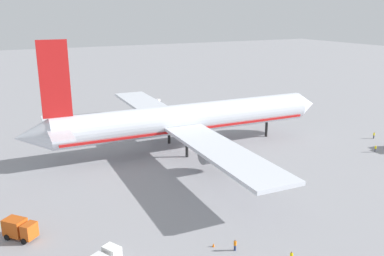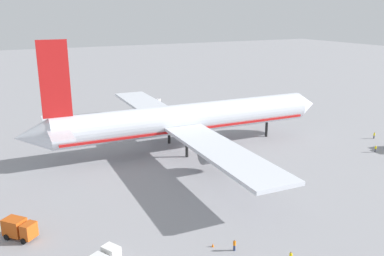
% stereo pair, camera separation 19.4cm
% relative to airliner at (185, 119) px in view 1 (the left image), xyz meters
% --- Properties ---
extents(ground_plane, '(600.00, 600.00, 0.00)m').
position_rel_airliner_xyz_m(ground_plane, '(1.30, 0.01, -7.37)').
color(ground_plane, gray).
extents(airliner, '(76.99, 81.45, 26.90)m').
position_rel_airliner_xyz_m(airliner, '(0.00, 0.00, 0.00)').
color(airliner, silver).
rests_on(airliner, ground).
extents(service_truck_3, '(4.92, 5.13, 2.97)m').
position_rel_airliner_xyz_m(service_truck_3, '(-39.57, -25.68, -5.74)').
color(service_truck_3, '#BF4C14').
rests_on(service_truck_3, ground).
extents(baggage_cart_0, '(2.59, 2.55, 1.42)m').
position_rel_airliner_xyz_m(baggage_cart_0, '(13.65, 50.61, -6.60)').
color(baggage_cart_0, gray).
rests_on(baggage_cart_0, ground).
extents(ground_worker_1, '(0.53, 0.53, 1.68)m').
position_rel_airliner_xyz_m(ground_worker_1, '(39.27, -22.76, -6.52)').
color(ground_worker_1, '#3F3F47').
rests_on(ground_worker_1, ground).
extents(ground_worker_3, '(0.55, 0.55, 1.65)m').
position_rel_airliner_xyz_m(ground_worker_3, '(-13.02, -42.74, -6.54)').
color(ground_worker_3, navy).
rests_on(ground_worker_3, ground).
extents(ground_worker_5, '(0.52, 0.52, 1.72)m').
position_rel_airliner_xyz_m(ground_worker_5, '(47.95, -15.09, -6.50)').
color(ground_worker_5, '#3F3F47').
rests_on(ground_worker_5, ground).
extents(traffic_cone_0, '(0.36, 0.36, 0.55)m').
position_rel_airliner_xyz_m(traffic_cone_0, '(-15.26, -40.57, -7.10)').
color(traffic_cone_0, orange).
rests_on(traffic_cone_0, ground).
extents(traffic_cone_1, '(0.36, 0.36, 0.55)m').
position_rel_airliner_xyz_m(traffic_cone_1, '(-2.33, 42.67, -7.10)').
color(traffic_cone_1, orange).
rests_on(traffic_cone_1, ground).
extents(traffic_cone_3, '(0.36, 0.36, 0.55)m').
position_rel_airliner_xyz_m(traffic_cone_3, '(12.01, 42.62, -7.10)').
color(traffic_cone_3, orange).
rests_on(traffic_cone_3, ground).
extents(traffic_cone_4, '(0.36, 0.36, 0.55)m').
position_rel_airliner_xyz_m(traffic_cone_4, '(19.37, 41.64, -7.10)').
color(traffic_cone_4, orange).
rests_on(traffic_cone_4, ground).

